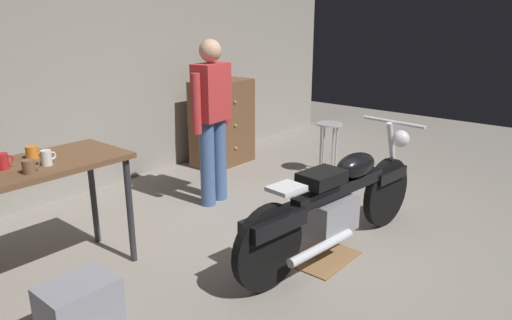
{
  "coord_description": "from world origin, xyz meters",
  "views": [
    {
      "loc": [
        -3.02,
        -1.85,
        1.88
      ],
      "look_at": [
        0.02,
        0.7,
        0.65
      ],
      "focal_mm": 32.71,
      "sensor_mm": 36.0,
      "label": 1
    }
  ],
  "objects": [
    {
      "name": "ground_plane",
      "position": [
        0.0,
        0.0,
        0.0
      ],
      "size": [
        12.0,
        12.0,
        0.0
      ],
      "primitive_type": "plane",
      "color": "gray"
    },
    {
      "name": "back_wall",
      "position": [
        0.0,
        2.8,
        1.55
      ],
      "size": [
        8.0,
        0.12,
        3.1
      ],
      "primitive_type": "cube",
      "color": "gray",
      "rests_on": "ground_plane"
    },
    {
      "name": "workbench",
      "position": [
        -1.68,
        1.31,
        0.79
      ],
      "size": [
        1.3,
        0.64,
        0.9
      ],
      "color": "brown",
      "rests_on": "ground_plane"
    },
    {
      "name": "motorcycle",
      "position": [
        0.08,
        -0.11,
        0.45
      ],
      "size": [
        2.19,
        0.6,
        1.0
      ],
      "rotation": [
        0.0,
        0.0,
        -0.11
      ],
      "color": "black",
      "rests_on": "ground_plane"
    },
    {
      "name": "person_standing",
      "position": [
        0.21,
        1.43,
        0.93
      ],
      "size": [
        0.57,
        0.27,
        1.67
      ],
      "rotation": [
        0.0,
        0.0,
        3.28
      ],
      "color": "#47649A",
      "rests_on": "ground_plane"
    },
    {
      "name": "shop_stool",
      "position": [
        1.77,
        1.01,
        0.5
      ],
      "size": [
        0.32,
        0.32,
        0.64
      ],
      "color": "#B2B2B7",
      "rests_on": "ground_plane"
    },
    {
      "name": "wooden_dresser",
      "position": [
        1.24,
        2.3,
        0.55
      ],
      "size": [
        0.8,
        0.47,
        1.1
      ],
      "color": "brown",
      "rests_on": "ground_plane"
    },
    {
      "name": "drip_tray",
      "position": [
        -0.09,
        -0.1,
        0.01
      ],
      "size": [
        0.56,
        0.4,
        0.01
      ],
      "primitive_type": "cube",
      "color": "olive",
      "rests_on": "ground_plane"
    },
    {
      "name": "storage_bin",
      "position": [
        -1.83,
        0.56,
        0.17
      ],
      "size": [
        0.44,
        0.32,
        0.34
      ],
      "primitive_type": "cube",
      "color": "gray",
      "rests_on": "ground_plane"
    },
    {
      "name": "mug_orange_travel",
      "position": [
        -1.6,
        1.43,
        0.95
      ],
      "size": [
        0.12,
        0.08,
        0.09
      ],
      "color": "orange",
      "rests_on": "workbench"
    },
    {
      "name": "mug_red_diner",
      "position": [
        -1.84,
        1.33,
        0.96
      ],
      "size": [
        0.11,
        0.07,
        0.11
      ],
      "color": "red",
      "rests_on": "workbench"
    },
    {
      "name": "mug_brown_stoneware",
      "position": [
        -1.77,
        1.12,
        0.95
      ],
      "size": [
        0.11,
        0.08,
        0.09
      ],
      "color": "brown",
      "rests_on": "workbench"
    },
    {
      "name": "mug_white_ceramic",
      "position": [
        -1.61,
        1.2,
        0.95
      ],
      "size": [
        0.11,
        0.07,
        0.11
      ],
      "color": "white",
      "rests_on": "workbench"
    }
  ]
}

